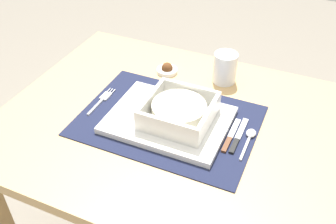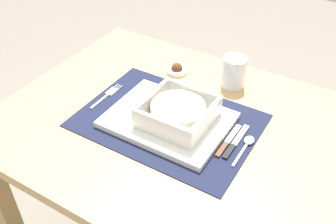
% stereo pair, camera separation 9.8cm
% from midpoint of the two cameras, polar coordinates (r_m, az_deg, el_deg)
% --- Properties ---
extents(dining_table, '(0.92, 0.71, 0.76)m').
position_cam_midpoint_polar(dining_table, '(1.08, 3.77, -6.41)').
color(dining_table, tan).
rests_on(dining_table, ground).
extents(placemat, '(0.45, 0.32, 0.00)m').
position_cam_midpoint_polar(placemat, '(1.00, 2.81, -1.39)').
color(placemat, '#191E38').
rests_on(placemat, dining_table).
extents(serving_plate, '(0.30, 0.23, 0.02)m').
position_cam_midpoint_polar(serving_plate, '(0.99, 2.86, -1.29)').
color(serving_plate, white).
rests_on(serving_plate, placemat).
extents(porridge_bowl, '(0.17, 0.17, 0.06)m').
position_cam_midpoint_polar(porridge_bowl, '(0.96, 4.43, -0.22)').
color(porridge_bowl, white).
rests_on(porridge_bowl, serving_plate).
extents(fork, '(0.02, 0.13, 0.00)m').
position_cam_midpoint_polar(fork, '(1.09, -6.29, 2.51)').
color(fork, silver).
rests_on(fork, placemat).
extents(spoon, '(0.02, 0.11, 0.01)m').
position_cam_midpoint_polar(spoon, '(0.96, 14.58, -4.65)').
color(spoon, silver).
rests_on(spoon, placemat).
extents(butter_knife, '(0.01, 0.14, 0.01)m').
position_cam_midpoint_polar(butter_knife, '(0.95, 12.81, -4.69)').
color(butter_knife, black).
rests_on(butter_knife, placemat).
extents(bread_knife, '(0.01, 0.13, 0.01)m').
position_cam_midpoint_polar(bread_knife, '(0.95, 11.69, -4.55)').
color(bread_knife, '#59331E').
rests_on(bread_knife, placemat).
extents(drinking_glass, '(0.07, 0.07, 0.09)m').
position_cam_midpoint_polar(drinking_glass, '(1.13, 12.17, 5.53)').
color(drinking_glass, white).
rests_on(drinking_glass, dining_table).
extents(condiment_saucer, '(0.06, 0.06, 0.03)m').
position_cam_midpoint_polar(condiment_saucer, '(1.18, 3.71, 6.19)').
color(condiment_saucer, white).
rests_on(condiment_saucer, dining_table).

